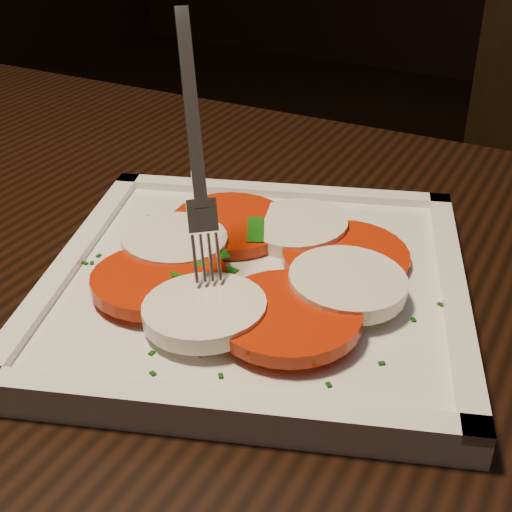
{
  "coord_description": "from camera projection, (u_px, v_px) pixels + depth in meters",
  "views": [
    {
      "loc": [
        0.21,
        -0.42,
        1.0
      ],
      "look_at": [
        0.01,
        -0.09,
        0.78
      ],
      "focal_mm": 50.0,
      "sensor_mm": 36.0,
      "label": 1
    }
  ],
  "objects": [
    {
      "name": "plate",
      "position": [
        256.0,
        286.0,
        0.45
      ],
      "size": [
        0.34,
        0.34,
        0.01
      ],
      "primitive_type": "cube",
      "rotation": [
        0.0,
        0.0,
        0.38
      ],
      "color": "white",
      "rests_on": "table"
    },
    {
      "name": "table",
      "position": [
        162.0,
        462.0,
        0.47
      ],
      "size": [
        1.24,
        0.85,
        0.75
      ],
      "rotation": [
        0.0,
        0.0,
        0.05
      ],
      "color": "black",
      "rests_on": "ground"
    },
    {
      "name": "fork",
      "position": [
        193.0,
        139.0,
        0.41
      ],
      "size": [
        0.07,
        0.07,
        0.14
      ],
      "primitive_type": null,
      "rotation": [
        0.0,
        0.0,
        0.74
      ],
      "color": "white",
      "rests_on": "caprese_salad"
    },
    {
      "name": "caprese_salad",
      "position": [
        256.0,
        265.0,
        0.45
      ],
      "size": [
        0.22,
        0.22,
        0.02
      ],
      "color": "red",
      "rests_on": "plate"
    }
  ]
}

